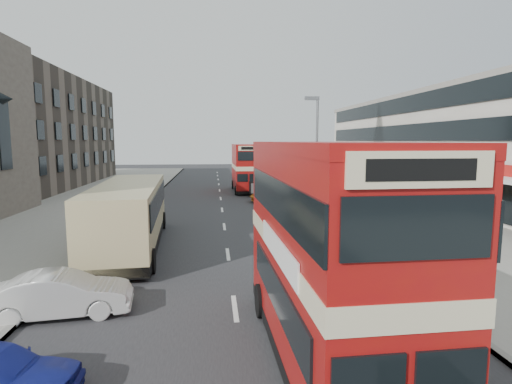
# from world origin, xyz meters

# --- Properties ---
(ground) EXTENTS (160.00, 160.00, 0.00)m
(ground) POSITION_xyz_m (0.00, 0.00, 0.00)
(ground) COLOR #28282B
(ground) RESTS_ON ground
(road_surface) EXTENTS (12.00, 90.00, 0.01)m
(road_surface) POSITION_xyz_m (0.00, 20.00, 0.01)
(road_surface) COLOR #28282B
(road_surface) RESTS_ON ground
(pavement_right) EXTENTS (12.00, 90.00, 0.15)m
(pavement_right) POSITION_xyz_m (12.00, 20.00, 0.07)
(pavement_right) COLOR gray
(pavement_right) RESTS_ON ground
(pavement_left) EXTENTS (12.00, 90.00, 0.15)m
(pavement_left) POSITION_xyz_m (-12.00, 20.00, 0.07)
(pavement_left) COLOR gray
(pavement_left) RESTS_ON ground
(kerb_left) EXTENTS (0.20, 90.00, 0.16)m
(kerb_left) POSITION_xyz_m (-6.10, 20.00, 0.07)
(kerb_left) COLOR gray
(kerb_left) RESTS_ON ground
(kerb_right) EXTENTS (0.20, 90.00, 0.16)m
(kerb_right) POSITION_xyz_m (6.10, 20.00, 0.07)
(kerb_right) COLOR gray
(kerb_right) RESTS_ON ground
(brick_terrace) EXTENTS (14.00, 28.00, 12.00)m
(brick_terrace) POSITION_xyz_m (-22.00, 38.00, 6.00)
(brick_terrace) COLOR #66594C
(brick_terrace) RESTS_ON ground
(commercial_row) EXTENTS (9.90, 46.20, 9.30)m
(commercial_row) POSITION_xyz_m (19.95, 22.00, 4.70)
(commercial_row) COLOR beige
(commercial_row) RESTS_ON ground
(street_lamp) EXTENTS (1.00, 0.20, 8.12)m
(street_lamp) POSITION_xyz_m (6.52, 18.00, 4.78)
(street_lamp) COLOR slate
(street_lamp) RESTS_ON ground
(bus_main) EXTENTS (2.66, 8.94, 4.91)m
(bus_main) POSITION_xyz_m (1.98, -1.13, 2.58)
(bus_main) COLOR black
(bus_main) RESTS_ON ground
(bus_second) EXTENTS (2.37, 8.34, 4.59)m
(bus_second) POSITION_xyz_m (2.59, 30.86, 2.41)
(bus_second) COLOR black
(bus_second) RESTS_ON ground
(coach) EXTENTS (3.46, 10.98, 2.87)m
(coach) POSITION_xyz_m (-4.62, 9.68, 1.69)
(coach) COLOR black
(coach) RESTS_ON ground
(car_left_front) EXTENTS (4.09, 1.86, 1.30)m
(car_left_front) POSITION_xyz_m (-5.07, 1.99, 0.65)
(car_left_front) COLOR silver
(car_left_front) RESTS_ON ground
(car_right_a) EXTENTS (4.84, 2.14, 1.38)m
(car_right_a) POSITION_xyz_m (5.49, 14.82, 0.69)
(car_right_a) COLOR maroon
(car_right_a) RESTS_ON ground
(car_right_b) EXTENTS (4.72, 2.35, 1.28)m
(car_right_b) POSITION_xyz_m (4.69, 23.36, 0.64)
(car_right_b) COLOR orange
(car_right_b) RESTS_ON ground
(car_right_c) EXTENTS (4.06, 1.98, 1.33)m
(car_right_c) POSITION_xyz_m (5.57, 29.55, 0.67)
(car_right_c) COLOR #5C94B9
(car_right_c) RESTS_ON ground
(pedestrian_near) EXTENTS (0.79, 0.73, 1.79)m
(pedestrian_near) POSITION_xyz_m (7.87, 15.00, 1.04)
(pedestrian_near) COLOR gray
(pedestrian_near) RESTS_ON pavement_right
(pedestrian_far) EXTENTS (1.21, 0.70, 1.94)m
(pedestrian_far) POSITION_xyz_m (8.80, 28.91, 1.12)
(pedestrian_far) COLOR gray
(pedestrian_far) RESTS_ON pavement_right
(cyclist) EXTENTS (0.82, 1.94, 2.07)m
(cyclist) POSITION_xyz_m (3.50, 21.54, 0.68)
(cyclist) COLOR gray
(cyclist) RESTS_ON ground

